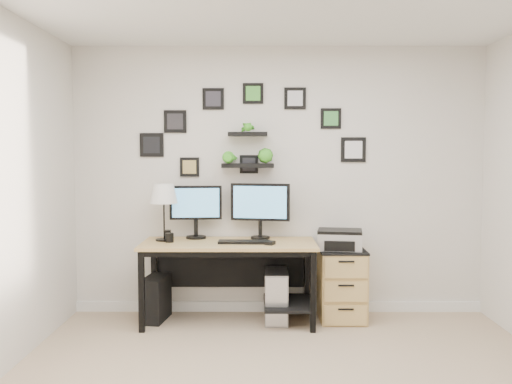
{
  "coord_description": "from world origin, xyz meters",
  "views": [
    {
      "loc": [
        -0.21,
        -3.57,
        1.58
      ],
      "look_at": [
        -0.22,
        1.83,
        1.2
      ],
      "focal_mm": 40.0,
      "sensor_mm": 36.0,
      "label": 1
    }
  ],
  "objects_px": {
    "monitor_right": "(260,206)",
    "pc_tower_grey": "(276,296)",
    "monitor_left": "(196,208)",
    "table_lamp": "(164,195)",
    "desk": "(233,255)",
    "mug": "(170,238)",
    "file_cabinet": "(342,284)",
    "printer": "(340,240)",
    "pc_tower_black": "(156,298)"
  },
  "relations": [
    {
      "from": "mug",
      "to": "file_cabinet",
      "type": "distance_m",
      "value": 1.67
    },
    {
      "from": "monitor_right",
      "to": "file_cabinet",
      "type": "relative_size",
      "value": 0.85
    },
    {
      "from": "pc_tower_black",
      "to": "pc_tower_grey",
      "type": "distance_m",
      "value": 1.13
    },
    {
      "from": "monitor_left",
      "to": "file_cabinet",
      "type": "relative_size",
      "value": 0.76
    },
    {
      "from": "printer",
      "to": "mug",
      "type": "bearing_deg",
      "value": -177.23
    },
    {
      "from": "monitor_left",
      "to": "desk",
      "type": "bearing_deg",
      "value": -27.67
    },
    {
      "from": "desk",
      "to": "pc_tower_black",
      "type": "height_order",
      "value": "desk"
    },
    {
      "from": "desk",
      "to": "printer",
      "type": "xyz_separation_m",
      "value": [
        1.0,
        0.03,
        0.14
      ]
    },
    {
      "from": "mug",
      "to": "file_cabinet",
      "type": "xyz_separation_m",
      "value": [
        1.6,
        0.1,
        -0.46
      ]
    },
    {
      "from": "monitor_left",
      "to": "table_lamp",
      "type": "xyz_separation_m",
      "value": [
        -0.28,
        -0.13,
        0.13
      ]
    },
    {
      "from": "desk",
      "to": "mug",
      "type": "bearing_deg",
      "value": -175.87
    },
    {
      "from": "pc_tower_grey",
      "to": "printer",
      "type": "relative_size",
      "value": 1.08
    },
    {
      "from": "pc_tower_grey",
      "to": "monitor_right",
      "type": "bearing_deg",
      "value": 131.92
    },
    {
      "from": "desk",
      "to": "monitor_left",
      "type": "relative_size",
      "value": 3.15
    },
    {
      "from": "mug",
      "to": "pc_tower_grey",
      "type": "bearing_deg",
      "value": 3.15
    },
    {
      "from": "monitor_left",
      "to": "monitor_right",
      "type": "relative_size",
      "value": 0.9
    },
    {
      "from": "pc_tower_black",
      "to": "file_cabinet",
      "type": "bearing_deg",
      "value": 8.75
    },
    {
      "from": "monitor_left",
      "to": "mug",
      "type": "distance_m",
      "value": 0.41
    },
    {
      "from": "desk",
      "to": "table_lamp",
      "type": "bearing_deg",
      "value": 174.89
    },
    {
      "from": "mug",
      "to": "printer",
      "type": "bearing_deg",
      "value": 2.77
    },
    {
      "from": "pc_tower_black",
      "to": "printer",
      "type": "relative_size",
      "value": 0.92
    },
    {
      "from": "monitor_left",
      "to": "pc_tower_grey",
      "type": "relative_size",
      "value": 1.05
    },
    {
      "from": "monitor_left",
      "to": "file_cabinet",
      "type": "bearing_deg",
      "value": -5.44
    },
    {
      "from": "desk",
      "to": "pc_tower_grey",
      "type": "bearing_deg",
      "value": 1.75
    },
    {
      "from": "printer",
      "to": "table_lamp",
      "type": "bearing_deg",
      "value": 179.18
    },
    {
      "from": "desk",
      "to": "monitor_right",
      "type": "relative_size",
      "value": 2.83
    },
    {
      "from": "desk",
      "to": "file_cabinet",
      "type": "distance_m",
      "value": 1.07
    },
    {
      "from": "desk",
      "to": "monitor_right",
      "type": "xyz_separation_m",
      "value": [
        0.25,
        0.18,
        0.44
      ]
    },
    {
      "from": "desk",
      "to": "pc_tower_black",
      "type": "bearing_deg",
      "value": 177.59
    },
    {
      "from": "file_cabinet",
      "to": "mug",
      "type": "bearing_deg",
      "value": -176.43
    },
    {
      "from": "table_lamp",
      "to": "mug",
      "type": "distance_m",
      "value": 0.4
    },
    {
      "from": "desk",
      "to": "file_cabinet",
      "type": "xyz_separation_m",
      "value": [
        1.02,
        0.06,
        -0.29
      ]
    },
    {
      "from": "table_lamp",
      "to": "file_cabinet",
      "type": "relative_size",
      "value": 0.8
    },
    {
      "from": "desk",
      "to": "pc_tower_grey",
      "type": "xyz_separation_m",
      "value": [
        0.4,
        0.01,
        -0.39
      ]
    },
    {
      "from": "file_cabinet",
      "to": "desk",
      "type": "bearing_deg",
      "value": -176.75
    },
    {
      "from": "table_lamp",
      "to": "pc_tower_black",
      "type": "xyz_separation_m",
      "value": [
        -0.08,
        -0.03,
        -0.97
      ]
    },
    {
      "from": "table_lamp",
      "to": "mug",
      "type": "bearing_deg",
      "value": -56.58
    },
    {
      "from": "desk",
      "to": "table_lamp",
      "type": "xyz_separation_m",
      "value": [
        -0.65,
        0.06,
        0.55
      ]
    },
    {
      "from": "monitor_left",
      "to": "printer",
      "type": "xyz_separation_m",
      "value": [
        1.36,
        -0.16,
        -0.28
      ]
    },
    {
      "from": "desk",
      "to": "mug",
      "type": "relative_size",
      "value": 18.75
    },
    {
      "from": "monitor_right",
      "to": "mug",
      "type": "distance_m",
      "value": 0.91
    },
    {
      "from": "pc_tower_black",
      "to": "file_cabinet",
      "type": "xyz_separation_m",
      "value": [
        1.75,
        0.03,
        0.13
      ]
    },
    {
      "from": "file_cabinet",
      "to": "printer",
      "type": "bearing_deg",
      "value": -137.54
    },
    {
      "from": "desk",
      "to": "mug",
      "type": "height_order",
      "value": "mug"
    },
    {
      "from": "monitor_right",
      "to": "file_cabinet",
      "type": "distance_m",
      "value": 1.07
    },
    {
      "from": "monitor_right",
      "to": "pc_tower_grey",
      "type": "relative_size",
      "value": 1.17
    },
    {
      "from": "monitor_right",
      "to": "printer",
      "type": "height_order",
      "value": "monitor_right"
    },
    {
      "from": "file_cabinet",
      "to": "printer",
      "type": "height_order",
      "value": "printer"
    },
    {
      "from": "file_cabinet",
      "to": "printer",
      "type": "xyz_separation_m",
      "value": [
        -0.03,
        -0.02,
        0.43
      ]
    },
    {
      "from": "printer",
      "to": "pc_tower_black",
      "type": "bearing_deg",
      "value": -179.88
    }
  ]
}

